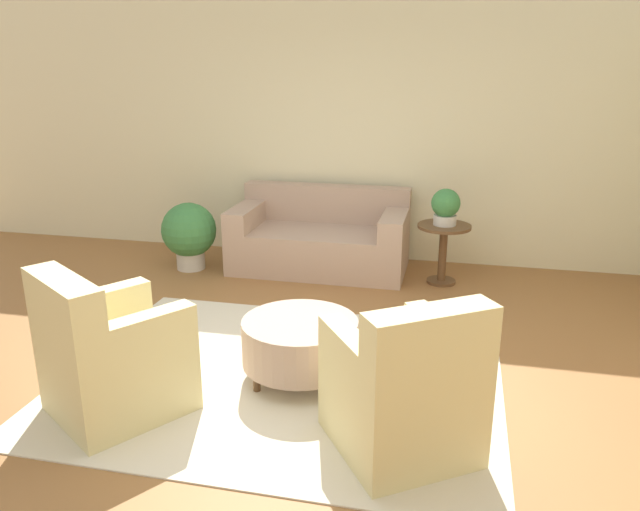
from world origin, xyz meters
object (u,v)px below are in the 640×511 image
couch (320,240)px  armchair_left (109,359)px  potted_plant_on_side_table (446,206)px  side_table (443,243)px  armchair_right (405,393)px  potted_plant_floor (189,232)px  ottoman_table (300,342)px

couch → armchair_left: (-0.65, -3.10, 0.06)m
potted_plant_on_side_table → armchair_left: bearing=-123.6°
armchair_left → side_table: size_ratio=1.71×
potted_plant_on_side_table → armchair_right: bearing=-91.9°
armchair_left → potted_plant_on_side_table: 3.52m
armchair_right → side_table: (0.10, 2.91, 0.03)m
potted_plant_floor → armchair_right: bearing=-47.4°
armchair_left → armchair_right: size_ratio=1.00×
couch → side_table: couch is taller
ottoman_table → armchair_left: bearing=-146.6°
potted_plant_floor → armchair_left: bearing=-75.7°
armchair_left → side_table: (1.94, 2.91, 0.03)m
ottoman_table → side_table: size_ratio=1.34×
side_table → armchair_left: bearing=-123.6°
potted_plant_floor → potted_plant_on_side_table: bearing=3.2°
couch → side_table: bearing=-8.3°
potted_plant_on_side_table → potted_plant_floor: size_ratio=0.50×
couch → armchair_left: 3.17m
armchair_right → potted_plant_on_side_table: (0.10, 2.91, 0.41)m
couch → potted_plant_on_side_table: size_ratio=5.09×
couch → armchair_left: bearing=-101.8°
couch → armchair_right: 3.32m
armchair_left → potted_plant_floor: 2.85m
ottoman_table → potted_plant_on_side_table: 2.45m
armchair_right → side_table: bearing=88.1°
armchair_left → armchair_right: same height
couch → ottoman_table: size_ratio=2.26×
side_table → potted_plant_floor: bearing=-176.8°
potted_plant_on_side_table → potted_plant_floor: 2.67m
couch → potted_plant_floor: 1.39m
couch → ottoman_table: couch is taller
armchair_left → ottoman_table: (1.05, 0.69, -0.09)m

